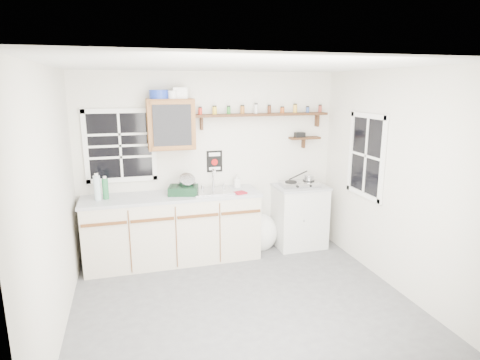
% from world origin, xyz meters
% --- Properties ---
extents(room, '(3.64, 3.24, 2.54)m').
position_xyz_m(room, '(0.00, 0.00, 1.25)').
color(room, '#4D4D4F').
rests_on(room, ground).
extents(main_cabinet, '(2.31, 0.63, 0.92)m').
position_xyz_m(main_cabinet, '(-0.58, 1.30, 0.46)').
color(main_cabinet, beige).
rests_on(main_cabinet, floor).
extents(right_cabinet, '(0.73, 0.57, 0.91)m').
position_xyz_m(right_cabinet, '(1.25, 1.32, 0.46)').
color(right_cabinet, silver).
rests_on(right_cabinet, floor).
extents(sink, '(0.52, 0.44, 0.29)m').
position_xyz_m(sink, '(-0.05, 1.30, 0.93)').
color(sink, '#ADADB1').
rests_on(sink, main_cabinet).
extents(upper_cabinet, '(0.60, 0.32, 0.65)m').
position_xyz_m(upper_cabinet, '(-0.55, 1.44, 1.82)').
color(upper_cabinet, brown).
rests_on(upper_cabinet, wall_back).
extents(upper_cabinet_clutter, '(0.47, 0.24, 0.14)m').
position_xyz_m(upper_cabinet_clutter, '(-0.58, 1.44, 2.21)').
color(upper_cabinet_clutter, '#1832A1').
rests_on(upper_cabinet_clutter, upper_cabinet).
extents(spice_shelf, '(1.91, 0.18, 0.35)m').
position_xyz_m(spice_shelf, '(0.72, 1.51, 1.93)').
color(spice_shelf, '#331D0E').
rests_on(spice_shelf, wall_back).
extents(secondary_shelf, '(0.45, 0.16, 0.24)m').
position_xyz_m(secondary_shelf, '(1.36, 1.52, 1.58)').
color(secondary_shelf, '#331D0E').
rests_on(secondary_shelf, wall_back).
extents(warning_sign, '(0.22, 0.02, 0.30)m').
position_xyz_m(warning_sign, '(0.05, 1.59, 1.28)').
color(warning_sign, black).
rests_on(warning_sign, wall_back).
extents(window_back, '(0.93, 0.03, 0.98)m').
position_xyz_m(window_back, '(-1.20, 1.59, 1.55)').
color(window_back, black).
rests_on(window_back, wall_back).
extents(window_right, '(0.03, 0.78, 1.08)m').
position_xyz_m(window_right, '(1.79, 0.55, 1.45)').
color(window_right, black).
rests_on(window_right, wall_back).
extents(water_bottles, '(0.17, 0.11, 0.34)m').
position_xyz_m(water_bottles, '(-1.46, 1.30, 1.07)').
color(water_bottles, silver).
rests_on(water_bottles, main_cabinet).
extents(dish_rack, '(0.43, 0.36, 0.28)m').
position_xyz_m(dish_rack, '(-0.42, 1.28, 1.01)').
color(dish_rack, black).
rests_on(dish_rack, main_cabinet).
extents(soap_bottle, '(0.09, 0.09, 0.19)m').
position_xyz_m(soap_bottle, '(0.33, 1.45, 1.01)').
color(soap_bottle, silver).
rests_on(soap_bottle, main_cabinet).
extents(rag, '(0.18, 0.17, 0.02)m').
position_xyz_m(rag, '(0.29, 1.11, 0.93)').
color(rag, maroon).
rests_on(rag, main_cabinet).
extents(hotplate, '(0.57, 0.33, 0.08)m').
position_xyz_m(hotplate, '(1.23, 1.30, 0.95)').
color(hotplate, '#ADADB1').
rests_on(hotplate, right_cabinet).
extents(saucepan, '(0.34, 0.17, 0.15)m').
position_xyz_m(saucepan, '(1.36, 1.31, 1.02)').
color(saucepan, '#ADADB1').
rests_on(saucepan, hotplate).
extents(trash_bag, '(0.48, 0.44, 0.55)m').
position_xyz_m(trash_bag, '(0.65, 1.40, 0.24)').
color(trash_bag, white).
rests_on(trash_bag, floor).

